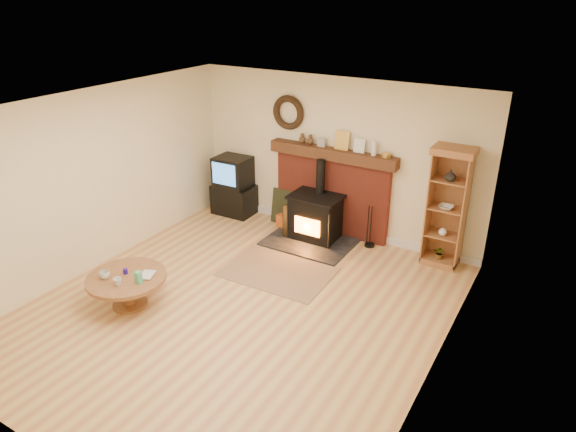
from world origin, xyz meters
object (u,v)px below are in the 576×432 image
Objects in this scene: curio_cabinet at (447,207)px; coffee_table at (127,282)px; tv_unit at (234,187)px; wood_stove at (315,218)px.

coffee_table is (-3.21, -3.23, -0.56)m from curio_cabinet.
tv_unit reaches higher than coffee_table.
tv_unit is at bearing -178.72° from curio_cabinet.
curio_cabinet is 1.78× the size of coffee_table.
tv_unit is (-1.77, 0.19, 0.14)m from wood_stove.
curio_cabinet is (2.02, 0.28, 0.54)m from wood_stove.
wood_stove is 0.77× the size of curio_cabinet.
wood_stove is at bearing -172.21° from curio_cabinet.
tv_unit is 0.59× the size of curio_cabinet.
curio_cabinet is at bearing 45.24° from coffee_table.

